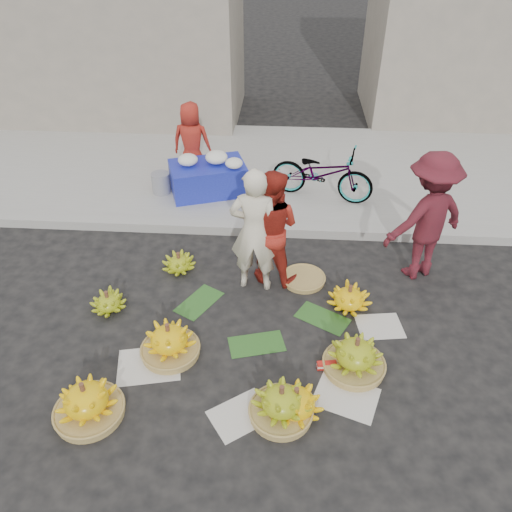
# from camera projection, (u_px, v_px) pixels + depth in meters

# --- Properties ---
(ground) EXTENTS (80.00, 80.00, 0.00)m
(ground) POSITION_uv_depth(u_px,v_px,m) (266.00, 333.00, 6.08)
(ground) COLOR black
(ground) RESTS_ON ground
(curb) EXTENTS (40.00, 0.25, 0.15)m
(curb) POSITION_uv_depth(u_px,v_px,m) (273.00, 229.00, 7.80)
(curb) COLOR #97958F
(curb) RESTS_ON ground
(sidewalk) EXTENTS (40.00, 4.00, 0.12)m
(sidewalk) POSITION_uv_depth(u_px,v_px,m) (277.00, 169.00, 9.50)
(sidewalk) COLOR #97958F
(sidewalk) RESTS_ON ground
(building_left) EXTENTS (6.00, 3.00, 4.00)m
(building_left) POSITION_uv_depth(u_px,v_px,m) (101.00, 24.00, 10.89)
(building_left) COLOR gray
(building_left) RESTS_ON sidewalk
(newspaper_scatter) EXTENTS (3.20, 1.80, 0.00)m
(newspaper_scatter) POSITION_uv_depth(u_px,v_px,m) (262.00, 385.00, 5.43)
(newspaper_scatter) COLOR silver
(newspaper_scatter) RESTS_ON ground
(banana_leaves) EXTENTS (2.00, 1.00, 0.00)m
(banana_leaves) POSITION_uv_depth(u_px,v_px,m) (259.00, 321.00, 6.24)
(banana_leaves) COLOR #22551C
(banana_leaves) RESTS_ON ground
(banana_bunch_0) EXTENTS (0.67, 0.67, 0.46)m
(banana_bunch_0) POSITION_uv_depth(u_px,v_px,m) (169.00, 341.00, 5.69)
(banana_bunch_0) COLOR olive
(banana_bunch_0) RESTS_ON ground
(banana_bunch_1) EXTENTS (0.80, 0.80, 0.48)m
(banana_bunch_1) POSITION_uv_depth(u_px,v_px,m) (87.00, 401.00, 5.01)
(banana_bunch_1) COLOR olive
(banana_bunch_1) RESTS_ON ground
(banana_bunch_2) EXTENTS (0.73, 0.73, 0.45)m
(banana_bunch_2) POSITION_uv_depth(u_px,v_px,m) (281.00, 403.00, 5.01)
(banana_bunch_2) COLOR olive
(banana_bunch_2) RESTS_ON ground
(banana_bunch_3) EXTENTS (0.74, 0.74, 0.35)m
(banana_bunch_3) POSITION_uv_depth(u_px,v_px,m) (296.00, 401.00, 5.07)
(banana_bunch_3) COLOR yellow
(banana_bunch_3) RESTS_ON ground
(banana_bunch_4) EXTENTS (0.70, 0.70, 0.47)m
(banana_bunch_4) POSITION_uv_depth(u_px,v_px,m) (355.00, 356.00, 5.51)
(banana_bunch_4) COLOR olive
(banana_bunch_4) RESTS_ON ground
(banana_bunch_5) EXTENTS (0.59, 0.59, 0.34)m
(banana_bunch_5) POSITION_uv_depth(u_px,v_px,m) (349.00, 297.00, 6.38)
(banana_bunch_5) COLOR yellow
(banana_bunch_5) RESTS_ON ground
(banana_bunch_6) EXTENTS (0.50, 0.50, 0.29)m
(banana_bunch_6) POSITION_uv_depth(u_px,v_px,m) (108.00, 302.00, 6.35)
(banana_bunch_6) COLOR olive
(banana_bunch_6) RESTS_ON ground
(banana_bunch_7) EXTENTS (0.57, 0.57, 0.29)m
(banana_bunch_7) POSITION_uv_depth(u_px,v_px,m) (179.00, 263.00, 7.01)
(banana_bunch_7) COLOR olive
(banana_bunch_7) RESTS_ON ground
(basket_spare) EXTENTS (0.75, 0.75, 0.07)m
(basket_spare) POSITION_uv_depth(u_px,v_px,m) (304.00, 279.00, 6.86)
(basket_spare) COLOR olive
(basket_spare) RESTS_ON ground
(incense_stack) EXTENTS (0.22, 0.10, 0.09)m
(incense_stack) POSITION_uv_depth(u_px,v_px,m) (327.00, 365.00, 5.59)
(incense_stack) COLOR red
(incense_stack) RESTS_ON ground
(vendor_cream) EXTENTS (0.66, 0.46, 1.74)m
(vendor_cream) POSITION_uv_depth(u_px,v_px,m) (254.00, 231.00, 6.31)
(vendor_cream) COLOR beige
(vendor_cream) RESTS_ON ground
(vendor_red) EXTENTS (0.92, 0.80, 1.62)m
(vendor_red) POSITION_uv_depth(u_px,v_px,m) (271.00, 228.00, 6.48)
(vendor_red) COLOR #B52B1B
(vendor_red) RESTS_ON ground
(man_striped) EXTENTS (1.35, 1.12, 1.81)m
(man_striped) POSITION_uv_depth(u_px,v_px,m) (427.00, 217.00, 6.51)
(man_striped) COLOR maroon
(man_striped) RESTS_ON ground
(flower_table) EXTENTS (1.42, 1.13, 0.72)m
(flower_table) POSITION_uv_depth(u_px,v_px,m) (208.00, 176.00, 8.50)
(flower_table) COLOR #1921A3
(flower_table) RESTS_ON sidewalk
(grey_bucket) EXTENTS (0.31, 0.31, 0.36)m
(grey_bucket) POSITION_uv_depth(u_px,v_px,m) (161.00, 183.00, 8.56)
(grey_bucket) COLOR gray
(grey_bucket) RESTS_ON sidewalk
(flower_vendor) EXTENTS (0.71, 0.48, 1.39)m
(flower_vendor) POSITION_uv_depth(u_px,v_px,m) (192.00, 142.00, 8.67)
(flower_vendor) COLOR #B52B1B
(flower_vendor) RESTS_ON sidewalk
(bicycle) EXTENTS (1.03, 1.81, 0.90)m
(bicycle) POSITION_uv_depth(u_px,v_px,m) (322.00, 173.00, 8.26)
(bicycle) COLOR gray
(bicycle) RESTS_ON sidewalk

